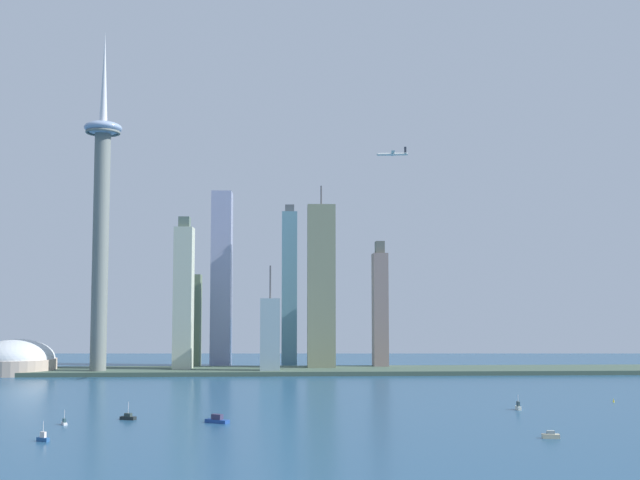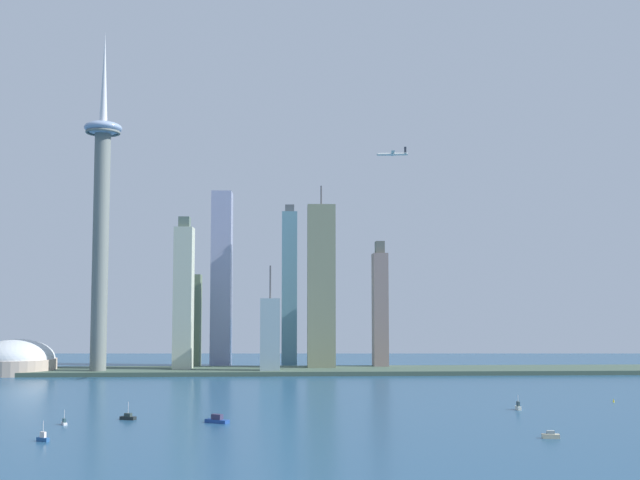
{
  "view_description": "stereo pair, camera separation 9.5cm",
  "coord_description": "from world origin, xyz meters",
  "px_view_note": "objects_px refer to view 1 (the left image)",
  "views": [
    {
      "loc": [
        -15.0,
        -286.88,
        64.25
      ],
      "look_at": [
        14.34,
        416.7,
        120.17
      ],
      "focal_mm": 44.36,
      "sensor_mm": 36.0,
      "label": 1
    },
    {
      "loc": [
        -14.9,
        -286.88,
        64.25
      ],
      "look_at": [
        14.34,
        416.7,
        120.17
      ],
      "focal_mm": 44.36,
      "sensor_mm": 36.0,
      "label": 2
    }
  ],
  "objects_px": {
    "skyscraper_6": "(270,336)",
    "airplane": "(393,154)",
    "stadium_dome": "(16,361)",
    "skyscraper_7": "(380,309)",
    "boat_1": "(43,438)",
    "boat_3": "(217,420)",
    "observation_tower": "(101,209)",
    "boat_4": "(518,407)",
    "skyscraper_0": "(184,298)",
    "skyscraper_3": "(289,288)",
    "skyscraper_2": "(222,278)",
    "boat_2": "(551,435)",
    "skyscraper_1": "(191,322)",
    "boat_0": "(64,422)",
    "channel_buoy_1": "(614,400)",
    "skyscraper_5": "(321,287)",
    "boat_5": "(128,417)"
  },
  "relations": [
    {
      "from": "skyscraper_3",
      "to": "boat_3",
      "type": "xyz_separation_m",
      "value": [
        -39.54,
        -368.24,
        -77.59
      ]
    },
    {
      "from": "skyscraper_5",
      "to": "skyscraper_7",
      "type": "bearing_deg",
      "value": 14.87
    },
    {
      "from": "stadium_dome",
      "to": "skyscraper_3",
      "type": "height_order",
      "value": "skyscraper_3"
    },
    {
      "from": "observation_tower",
      "to": "skyscraper_6",
      "type": "distance_m",
      "value": 191.29
    },
    {
      "from": "boat_0",
      "to": "boat_1",
      "type": "distance_m",
      "value": 50.47
    },
    {
      "from": "skyscraper_1",
      "to": "skyscraper_7",
      "type": "height_order",
      "value": "skyscraper_7"
    },
    {
      "from": "skyscraper_5",
      "to": "boat_0",
      "type": "height_order",
      "value": "skyscraper_5"
    },
    {
      "from": "boat_1",
      "to": "boat_3",
      "type": "height_order",
      "value": "boat_1"
    },
    {
      "from": "boat_0",
      "to": "boat_3",
      "type": "relative_size",
      "value": 0.56
    },
    {
      "from": "skyscraper_6",
      "to": "skyscraper_7",
      "type": "height_order",
      "value": "skyscraper_7"
    },
    {
      "from": "skyscraper_5",
      "to": "boat_4",
      "type": "bearing_deg",
      "value": -68.55
    },
    {
      "from": "skyscraper_6",
      "to": "boat_3",
      "type": "bearing_deg",
      "value": -94.49
    },
    {
      "from": "boat_3",
      "to": "channel_buoy_1",
      "type": "bearing_deg",
      "value": -131.78
    },
    {
      "from": "boat_4",
      "to": "airplane",
      "type": "height_order",
      "value": "airplane"
    },
    {
      "from": "skyscraper_0",
      "to": "skyscraper_3",
      "type": "relative_size",
      "value": 0.88
    },
    {
      "from": "skyscraper_0",
      "to": "boat_3",
      "type": "height_order",
      "value": "skyscraper_0"
    },
    {
      "from": "skyscraper_2",
      "to": "boat_2",
      "type": "bearing_deg",
      "value": -66.39
    },
    {
      "from": "skyscraper_1",
      "to": "boat_5",
      "type": "bearing_deg",
      "value": -89.06
    },
    {
      "from": "boat_3",
      "to": "boat_0",
      "type": "bearing_deg",
      "value": 33.27
    },
    {
      "from": "stadium_dome",
      "to": "airplane",
      "type": "distance_m",
      "value": 385.21
    },
    {
      "from": "skyscraper_7",
      "to": "boat_5",
      "type": "distance_m",
      "value": 368.07
    },
    {
      "from": "skyscraper_3",
      "to": "skyscraper_5",
      "type": "relative_size",
      "value": 0.93
    },
    {
      "from": "boat_1",
      "to": "airplane",
      "type": "xyz_separation_m",
      "value": [
        199.54,
        261.15,
        184.72
      ]
    },
    {
      "from": "skyscraper_5",
      "to": "boat_5",
      "type": "distance_m",
      "value": 334.14
    },
    {
      "from": "airplane",
      "to": "observation_tower",
      "type": "bearing_deg",
      "value": -10.93
    },
    {
      "from": "skyscraper_7",
      "to": "channel_buoy_1",
      "type": "height_order",
      "value": "skyscraper_7"
    },
    {
      "from": "stadium_dome",
      "to": "skyscraper_6",
      "type": "distance_m",
      "value": 231.08
    },
    {
      "from": "skyscraper_1",
      "to": "skyscraper_7",
      "type": "xyz_separation_m",
      "value": [
        182.61,
        -12.07,
        12.41
      ]
    },
    {
      "from": "stadium_dome",
      "to": "skyscraper_7",
      "type": "xyz_separation_m",
      "value": [
        334.33,
        32.29,
        46.59
      ]
    },
    {
      "from": "skyscraper_7",
      "to": "boat_5",
      "type": "height_order",
      "value": "skyscraper_7"
    },
    {
      "from": "boat_5",
      "to": "skyscraper_6",
      "type": "bearing_deg",
      "value": -82.35
    },
    {
      "from": "observation_tower",
      "to": "channel_buoy_1",
      "type": "distance_m",
      "value": 457.23
    },
    {
      "from": "skyscraper_6",
      "to": "airplane",
      "type": "relative_size",
      "value": 3.83
    },
    {
      "from": "skyscraper_1",
      "to": "boat_1",
      "type": "bearing_deg",
      "value": -92.94
    },
    {
      "from": "skyscraper_7",
      "to": "boat_5",
      "type": "relative_size",
      "value": 12.73
    },
    {
      "from": "skyscraper_1",
      "to": "boat_2",
      "type": "height_order",
      "value": "skyscraper_1"
    },
    {
      "from": "observation_tower",
      "to": "airplane",
      "type": "bearing_deg",
      "value": -17.01
    },
    {
      "from": "skyscraper_5",
      "to": "boat_2",
      "type": "relative_size",
      "value": 20.84
    },
    {
      "from": "skyscraper_0",
      "to": "boat_3",
      "type": "distance_m",
      "value": 316.69
    },
    {
      "from": "skyscraper_0",
      "to": "boat_4",
      "type": "bearing_deg",
      "value": -47.91
    },
    {
      "from": "skyscraper_3",
      "to": "skyscraper_7",
      "type": "relative_size",
      "value": 1.32
    },
    {
      "from": "skyscraper_0",
      "to": "skyscraper_6",
      "type": "bearing_deg",
      "value": -15.13
    },
    {
      "from": "skyscraper_7",
      "to": "boat_4",
      "type": "height_order",
      "value": "skyscraper_7"
    },
    {
      "from": "skyscraper_1",
      "to": "skyscraper_6",
      "type": "height_order",
      "value": "skyscraper_6"
    },
    {
      "from": "skyscraper_5",
      "to": "boat_0",
      "type": "xyz_separation_m",
      "value": [
        -149.65,
        -319.33,
        -77.36
      ]
    },
    {
      "from": "skyscraper_0",
      "to": "skyscraper_7",
      "type": "distance_m",
      "value": 187.71
    },
    {
      "from": "boat_0",
      "to": "skyscraper_0",
      "type": "bearing_deg",
      "value": -32.07
    },
    {
      "from": "stadium_dome",
      "to": "skyscraper_7",
      "type": "distance_m",
      "value": 339.1
    },
    {
      "from": "skyscraper_7",
      "to": "boat_1",
      "type": "height_order",
      "value": "skyscraper_7"
    },
    {
      "from": "boat_3",
      "to": "observation_tower",
      "type": "bearing_deg",
      "value": -34.48
    }
  ]
}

